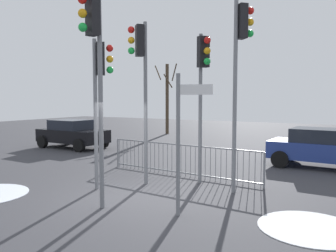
{
  "coord_description": "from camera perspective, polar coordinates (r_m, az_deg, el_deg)",
  "views": [
    {
      "loc": [
        5.21,
        -7.1,
        2.59
      ],
      "look_at": [
        -0.4,
        2.69,
        1.68
      ],
      "focal_mm": 36.57,
      "sensor_mm": 36.0,
      "label": 1
    }
  ],
  "objects": [
    {
      "name": "traffic_light_mid_right",
      "position": [
        8.09,
        -12.16,
        12.06
      ],
      "size": [
        0.37,
        0.55,
        5.0
      ],
      "rotation": [
        0.0,
        0.0,
        2.81
      ],
      "color": "slate",
      "rests_on": "ground"
    },
    {
      "name": "traffic_light_foreground_left",
      "position": [
        10.25,
        -4.57,
        9.86
      ],
      "size": [
        0.47,
        0.47,
        4.83
      ],
      "rotation": [
        0.0,
        0.0,
        2.36
      ],
      "color": "slate",
      "rests_on": "ground"
    },
    {
      "name": "car_blue_near",
      "position": [
        14.0,
        24.29,
        -3.27
      ],
      "size": [
        3.88,
        2.08,
        1.47
      ],
      "rotation": [
        0.0,
        0.0,
        -0.05
      ],
      "color": "navy",
      "rests_on": "ground"
    },
    {
      "name": "traffic_light_mid_left",
      "position": [
        9.85,
        -11.2,
        7.55
      ],
      "size": [
        0.48,
        0.46,
        4.24
      ],
      "rotation": [
        0.0,
        0.0,
        5.42
      ],
      "color": "slate",
      "rests_on": "ground"
    },
    {
      "name": "car_black_mid",
      "position": [
        18.6,
        -15.68,
        -1.17
      ],
      "size": [
        3.86,
        2.04,
        1.47
      ],
      "rotation": [
        0.0,
        0.0,
        -0.04
      ],
      "color": "black",
      "rests_on": "ground"
    },
    {
      "name": "traffic_light_foreground_right",
      "position": [
        9.56,
        11.94,
        11.66
      ],
      "size": [
        0.47,
        0.47,
        5.18
      ],
      "rotation": [
        0.0,
        0.0,
        5.5
      ],
      "color": "slate",
      "rests_on": "ground"
    },
    {
      "name": "traffic_light_rear_left",
      "position": [
        10.3,
        5.81,
        8.56
      ],
      "size": [
        0.48,
        0.45,
        4.51
      ],
      "rotation": [
        0.0,
        0.0,
        4.04
      ],
      "color": "slate",
      "rests_on": "ground"
    },
    {
      "name": "snow_patch_kerb",
      "position": [
        7.69,
        22.6,
        -15.39
      ],
      "size": [
        2.05,
        2.05,
        0.01
      ],
      "primitive_type": "cylinder",
      "color": "white",
      "rests_on": "ground"
    },
    {
      "name": "ground_plane",
      "position": [
        9.18,
        -6.33,
        -11.8
      ],
      "size": [
        60.0,
        60.0,
        0.0
      ],
      "primitive_type": "plane",
      "color": "#38383D"
    },
    {
      "name": "pedestrian_guard_railing",
      "position": [
        11.45,
        2.18,
        -5.64
      ],
      "size": [
        5.68,
        0.47,
        1.07
      ],
      "rotation": [
        0.0,
        0.0,
        -0.07
      ],
      "color": "slate",
      "rests_on": "ground"
    },
    {
      "name": "bare_tree_left",
      "position": [
        24.86,
        -0.16,
        4.88
      ],
      "size": [
        1.84,
        1.84,
        5.06
      ],
      "color": "#473828",
      "rests_on": "ground"
    },
    {
      "name": "direction_sign_post",
      "position": [
        7.43,
        2.15,
        -1.87
      ],
      "size": [
        0.76,
        0.27,
        3.13
      ],
      "rotation": [
        0.0,
        0.0,
        0.29
      ],
      "color": "slate",
      "rests_on": "ground"
    }
  ]
}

